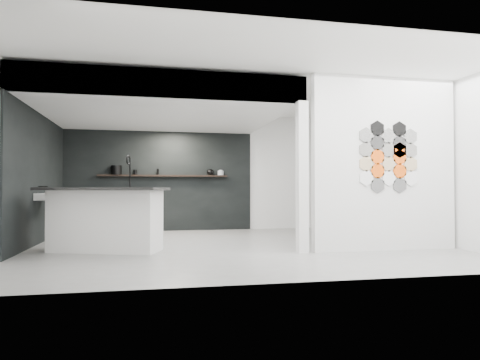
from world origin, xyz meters
name	(u,v)px	position (x,y,z in m)	size (l,w,h in m)	color
floor	(238,246)	(0.00, 0.00, -0.01)	(7.00, 6.00, 0.01)	slate
partition_panel	(384,163)	(2.23, -1.00, 1.40)	(2.45, 0.15, 2.80)	silver
bay_clad_back	(159,181)	(-1.30, 2.97, 1.18)	(4.40, 0.04, 2.35)	black
bay_clad_left	(39,179)	(-3.47, 1.00, 1.18)	(0.04, 4.00, 2.35)	black
bulkhead	(161,108)	(-1.30, 1.00, 2.55)	(4.40, 4.00, 0.40)	silver
corner_column	(302,177)	(0.82, -1.00, 1.18)	(0.16, 0.16, 2.35)	silver
fascia_beam	(164,83)	(-1.30, -0.92, 2.55)	(4.40, 0.16, 0.40)	silver
wall_basin	(50,197)	(-3.24, 0.80, 0.85)	(0.40, 0.60, 0.12)	silver
display_shelf	(164,176)	(-1.20, 2.87, 1.30)	(3.00, 0.15, 0.04)	black
kitchen_island	(106,218)	(-2.18, -0.25, 0.52)	(2.08, 1.43, 1.54)	silver
stockpot	(116,170)	(-2.28, 2.87, 1.42)	(0.25, 0.25, 0.20)	black
kettle	(210,172)	(-0.10, 2.87, 1.39)	(0.17, 0.17, 0.15)	black
glass_bowl	(221,173)	(0.15, 2.87, 1.37)	(0.15, 0.15, 0.11)	gray
glass_vase	(221,173)	(0.15, 2.87, 1.38)	(0.09, 0.09, 0.13)	gray
bottle_dark	(158,172)	(-1.34, 2.87, 1.39)	(0.05, 0.05, 0.14)	black
utensil_cup	(135,172)	(-1.85, 2.87, 1.38)	(0.09, 0.09, 0.11)	black
hex_tile_cluster	(389,157)	(2.26, -1.09, 1.50)	(1.04, 0.02, 1.16)	white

